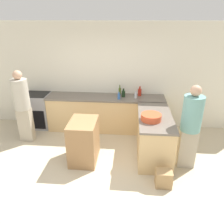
{
  "coord_description": "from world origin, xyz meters",
  "views": [
    {
      "loc": [
        0.62,
        -3.21,
        2.77
      ],
      "look_at": [
        0.26,
        0.92,
        0.96
      ],
      "focal_mm": 35.0,
      "sensor_mm": 36.0,
      "label": 1
    }
  ],
  "objects_px": {
    "vinegar_bottle_clear": "(136,95)",
    "paper_bag": "(164,178)",
    "range_oven": "(38,110)",
    "person_by_range": "(22,104)",
    "wine_bottle_dark": "(123,94)",
    "person_at_peninsula": "(190,125)",
    "island_table": "(84,141)",
    "water_bottle_blue": "(119,96)",
    "olive_oil_bottle": "(120,91)",
    "hot_sauce_bottle": "(140,92)",
    "mixing_bowl": "(151,117)"
  },
  "relations": [
    {
      "from": "range_oven",
      "to": "olive_oil_bottle",
      "type": "relative_size",
      "value": 3.4
    },
    {
      "from": "olive_oil_bottle",
      "to": "person_by_range",
      "type": "height_order",
      "value": "person_by_range"
    },
    {
      "from": "hot_sauce_bottle",
      "to": "person_at_peninsula",
      "type": "bearing_deg",
      "value": -60.48
    },
    {
      "from": "person_by_range",
      "to": "person_at_peninsula",
      "type": "xyz_separation_m",
      "value": [
        3.6,
        -0.69,
        -0.02
      ]
    },
    {
      "from": "wine_bottle_dark",
      "to": "paper_bag",
      "type": "bearing_deg",
      "value": -68.86
    },
    {
      "from": "person_by_range",
      "to": "paper_bag",
      "type": "xyz_separation_m",
      "value": [
        3.1,
        -1.33,
        -0.77
      ]
    },
    {
      "from": "vinegar_bottle_clear",
      "to": "person_by_range",
      "type": "bearing_deg",
      "value": -164.55
    },
    {
      "from": "range_oven",
      "to": "water_bottle_blue",
      "type": "distance_m",
      "value": 2.26
    },
    {
      "from": "person_at_peninsula",
      "to": "range_oven",
      "type": "bearing_deg",
      "value": 158.14
    },
    {
      "from": "wine_bottle_dark",
      "to": "person_by_range",
      "type": "height_order",
      "value": "person_by_range"
    },
    {
      "from": "island_table",
      "to": "olive_oil_bottle",
      "type": "height_order",
      "value": "olive_oil_bottle"
    },
    {
      "from": "range_oven",
      "to": "olive_oil_bottle",
      "type": "distance_m",
      "value": 2.27
    },
    {
      "from": "vinegar_bottle_clear",
      "to": "paper_bag",
      "type": "height_order",
      "value": "vinegar_bottle_clear"
    },
    {
      "from": "person_at_peninsula",
      "to": "island_table",
      "type": "bearing_deg",
      "value": 179.36
    },
    {
      "from": "hot_sauce_bottle",
      "to": "paper_bag",
      "type": "xyz_separation_m",
      "value": [
        0.4,
        -2.24,
        -0.85
      ]
    },
    {
      "from": "olive_oil_bottle",
      "to": "hot_sauce_bottle",
      "type": "relative_size",
      "value": 1.15
    },
    {
      "from": "hot_sauce_bottle",
      "to": "island_table",
      "type": "bearing_deg",
      "value": -126.14
    },
    {
      "from": "paper_bag",
      "to": "island_table",
      "type": "bearing_deg",
      "value": 156.96
    },
    {
      "from": "person_at_peninsula",
      "to": "olive_oil_bottle",
      "type": "bearing_deg",
      "value": 131.96
    },
    {
      "from": "wine_bottle_dark",
      "to": "person_at_peninsula",
      "type": "height_order",
      "value": "person_at_peninsula"
    },
    {
      "from": "paper_bag",
      "to": "wine_bottle_dark",
      "type": "bearing_deg",
      "value": 111.14
    },
    {
      "from": "range_oven",
      "to": "island_table",
      "type": "height_order",
      "value": "range_oven"
    },
    {
      "from": "olive_oil_bottle",
      "to": "person_at_peninsula",
      "type": "height_order",
      "value": "person_at_peninsula"
    },
    {
      "from": "water_bottle_blue",
      "to": "vinegar_bottle_clear",
      "type": "relative_size",
      "value": 1.03
    },
    {
      "from": "vinegar_bottle_clear",
      "to": "paper_bag",
      "type": "distance_m",
      "value": 2.27
    },
    {
      "from": "wine_bottle_dark",
      "to": "paper_bag",
      "type": "height_order",
      "value": "wine_bottle_dark"
    },
    {
      "from": "olive_oil_bottle",
      "to": "hot_sauce_bottle",
      "type": "height_order",
      "value": "olive_oil_bottle"
    },
    {
      "from": "range_oven",
      "to": "vinegar_bottle_clear",
      "type": "bearing_deg",
      "value": -0.9
    },
    {
      "from": "mixing_bowl",
      "to": "hot_sauce_bottle",
      "type": "bearing_deg",
      "value": 97.17
    },
    {
      "from": "olive_oil_bottle",
      "to": "vinegar_bottle_clear",
      "type": "bearing_deg",
      "value": -22.39
    },
    {
      "from": "range_oven",
      "to": "paper_bag",
      "type": "distance_m",
      "value": 3.75
    },
    {
      "from": "vinegar_bottle_clear",
      "to": "wine_bottle_dark",
      "type": "relative_size",
      "value": 0.83
    },
    {
      "from": "olive_oil_bottle",
      "to": "wine_bottle_dark",
      "type": "bearing_deg",
      "value": -48.79
    },
    {
      "from": "vinegar_bottle_clear",
      "to": "person_at_peninsula",
      "type": "xyz_separation_m",
      "value": [
        1.01,
        -1.41,
        -0.08
      ]
    },
    {
      "from": "vinegar_bottle_clear",
      "to": "person_by_range",
      "type": "height_order",
      "value": "person_by_range"
    },
    {
      "from": "vinegar_bottle_clear",
      "to": "paper_bag",
      "type": "bearing_deg",
      "value": -76.13
    },
    {
      "from": "person_by_range",
      "to": "paper_bag",
      "type": "bearing_deg",
      "value": -23.24
    },
    {
      "from": "range_oven",
      "to": "mixing_bowl",
      "type": "relative_size",
      "value": 2.32
    },
    {
      "from": "olive_oil_bottle",
      "to": "range_oven",
      "type": "bearing_deg",
      "value": -176.71
    },
    {
      "from": "person_by_range",
      "to": "hot_sauce_bottle",
      "type": "bearing_deg",
      "value": 18.67
    },
    {
      "from": "olive_oil_bottle",
      "to": "person_by_range",
      "type": "xyz_separation_m",
      "value": [
        -2.19,
        -0.88,
        -0.09
      ]
    },
    {
      "from": "hot_sauce_bottle",
      "to": "person_by_range",
      "type": "distance_m",
      "value": 2.85
    },
    {
      "from": "mixing_bowl",
      "to": "range_oven",
      "type": "bearing_deg",
      "value": 155.7
    },
    {
      "from": "range_oven",
      "to": "paper_bag",
      "type": "bearing_deg",
      "value": -33.9
    },
    {
      "from": "island_table",
      "to": "paper_bag",
      "type": "distance_m",
      "value": 1.71
    },
    {
      "from": "person_at_peninsula",
      "to": "paper_bag",
      "type": "relative_size",
      "value": 5.36
    },
    {
      "from": "vinegar_bottle_clear",
      "to": "person_at_peninsula",
      "type": "bearing_deg",
      "value": -54.33
    },
    {
      "from": "water_bottle_blue",
      "to": "wine_bottle_dark",
      "type": "relative_size",
      "value": 0.86
    },
    {
      "from": "island_table",
      "to": "person_at_peninsula",
      "type": "distance_m",
      "value": 2.11
    },
    {
      "from": "island_table",
      "to": "person_by_range",
      "type": "height_order",
      "value": "person_by_range"
    }
  ]
}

